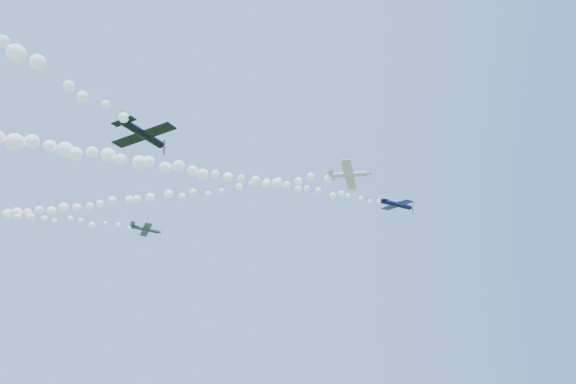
{
  "coord_description": "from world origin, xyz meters",
  "views": [
    {
      "loc": [
        1.73,
        -81.64,
        12.57
      ],
      "look_at": [
        5.67,
        -6.57,
        44.14
      ],
      "focal_mm": 30.0,
      "sensor_mm": 36.0,
      "label": 1
    }
  ],
  "objects_px": {
    "plane_white": "(349,174)",
    "plane_black": "(144,134)",
    "plane_navy": "(397,204)",
    "plane_grey": "(146,229)"
  },
  "relations": [
    {
      "from": "plane_white",
      "to": "plane_black",
      "type": "distance_m",
      "value": 43.66
    },
    {
      "from": "plane_white",
      "to": "plane_navy",
      "type": "relative_size",
      "value": 0.96
    },
    {
      "from": "plane_navy",
      "to": "plane_white",
      "type": "bearing_deg",
      "value": -162.28
    },
    {
      "from": "plane_white",
      "to": "plane_navy",
      "type": "xyz_separation_m",
      "value": [
        10.55,
        8.26,
        -2.25
      ]
    },
    {
      "from": "plane_navy",
      "to": "plane_black",
      "type": "xyz_separation_m",
      "value": [
        -38.0,
        -40.39,
        -8.7
      ]
    },
    {
      "from": "plane_grey",
      "to": "plane_black",
      "type": "xyz_separation_m",
      "value": [
        10.71,
        -47.59,
        -5.23
      ]
    },
    {
      "from": "plane_white",
      "to": "plane_grey",
      "type": "distance_m",
      "value": 41.56
    },
    {
      "from": "plane_grey",
      "to": "plane_navy",
      "type": "bearing_deg",
      "value": -29.12
    },
    {
      "from": "plane_navy",
      "to": "plane_grey",
      "type": "relative_size",
      "value": 1.23
    },
    {
      "from": "plane_white",
      "to": "plane_grey",
      "type": "xyz_separation_m",
      "value": [
        -38.16,
        15.45,
        -5.72
      ]
    }
  ]
}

